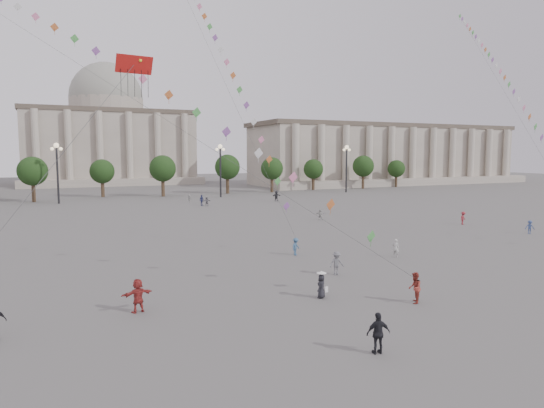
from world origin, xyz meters
name	(u,v)px	position (x,y,z in m)	size (l,w,h in m)	color
ground	(360,305)	(0.00, 0.00, 0.00)	(360.00, 360.00, 0.00)	#514F4C
hall_east	(387,155)	(75.00, 93.89, 8.43)	(84.00, 26.22, 17.20)	gray
hall_central	(108,135)	(0.00, 129.22, 14.23)	(48.30, 34.30, 35.50)	gray
tree_row	(138,170)	(0.00, 78.00, 5.39)	(137.12, 5.12, 8.00)	#37251B
lamp_post_mid_west	(57,162)	(-15.00, 70.00, 7.35)	(2.00, 0.90, 10.65)	#262628
lamp_post_mid_east	(220,161)	(15.00, 70.00, 7.35)	(2.00, 0.90, 10.65)	#262628
lamp_post_far_east	(347,160)	(45.00, 70.00, 7.35)	(2.00, 0.90, 10.65)	#262628
person_crowd_0	(202,200)	(7.01, 56.37, 0.92)	(1.07, 0.45, 1.83)	navy
person_crowd_4	(189,199)	(6.30, 61.69, 0.74)	(1.37, 0.44, 1.48)	#B3B3AF
person_crowd_6	(337,263)	(2.48, 6.53, 0.87)	(1.12, 0.65, 1.74)	slate
person_crowd_7	(320,214)	(16.28, 32.48, 0.74)	(1.37, 0.44, 1.48)	#BABAB5
person_crowd_8	(463,218)	(30.29, 21.40, 0.81)	(1.05, 0.60, 1.62)	maroon
person_crowd_9	(276,196)	(21.74, 57.84, 0.96)	(1.78, 0.57, 1.92)	black
person_crowd_12	(207,201)	(7.58, 55.15, 0.79)	(1.46, 0.47, 1.57)	slate
person_crowd_13	(396,248)	(10.37, 9.67, 0.78)	(0.57, 0.38, 1.57)	#B6B6B2
person_crowd_14	(530,227)	(31.55, 13.12, 0.75)	(0.97, 0.56, 1.50)	#36497A
tourist_1	(378,333)	(-3.35, -6.13, 0.93)	(1.09, 0.46, 1.87)	black
tourist_2	(138,295)	(-12.06, 4.05, 0.95)	(1.77, 0.56, 1.91)	#A02F2B
kite_flyer_0	(415,288)	(3.09, -1.08, 0.92)	(0.90, 0.70, 1.85)	maroon
kite_flyer_1	(296,247)	(2.95, 13.89, 0.76)	(0.98, 0.57, 1.52)	#395D81
hat_person	(321,285)	(-1.41, 2.10, 0.80)	(0.85, 0.80, 1.69)	black
dragon_kite	(133,78)	(-11.46, 7.39, 13.32)	(6.21, 6.91, 20.70)	#B31613
kite_train_west	(37,24)	(-16.73, 28.47, 20.83)	(37.48, 55.01, 77.01)	#3F3F3F
kite_train_mid	(197,8)	(1.08, 36.75, 26.52)	(4.24, 42.91, 63.31)	#3F3F3F
kite_train_east	(500,75)	(41.34, 26.33, 19.63)	(26.30, 41.27, 59.88)	#3F3F3F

